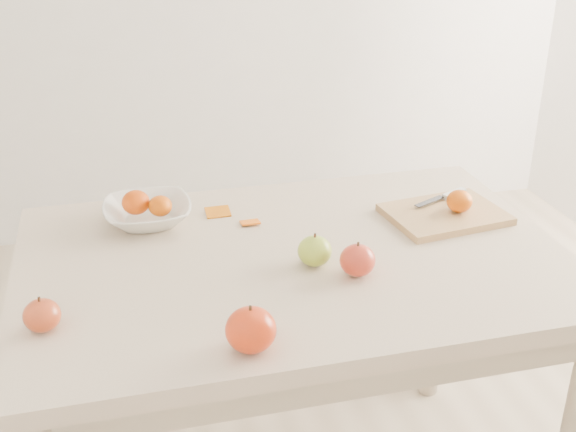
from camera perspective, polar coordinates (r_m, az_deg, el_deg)
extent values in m
cube|color=beige|center=(1.60, 0.44, -3.65)|extent=(1.20, 0.80, 0.04)
cylinder|color=#BCAA8E|center=(2.06, -17.07, -10.00)|extent=(0.06, 0.06, 0.71)
cylinder|color=#BCAA8E|center=(2.24, 11.70, -6.24)|extent=(0.06, 0.06, 0.71)
cube|color=tan|center=(1.80, 12.28, 0.13)|extent=(0.30, 0.23, 0.02)
ellipsoid|color=#D25607|center=(1.79, 13.39, 1.15)|extent=(0.06, 0.06, 0.05)
imported|color=white|center=(1.76, -11.03, 0.23)|extent=(0.21, 0.21, 0.05)
ellipsoid|color=#C73507|center=(1.75, -11.94, 1.07)|extent=(0.07, 0.07, 0.06)
ellipsoid|color=#C95707|center=(1.74, -10.07, 0.80)|extent=(0.06, 0.06, 0.05)
cube|color=#CB680E|center=(1.79, -5.56, 0.19)|extent=(0.06, 0.05, 0.01)
cube|color=orange|center=(1.73, -3.01, -0.57)|extent=(0.05, 0.04, 0.01)
cube|color=silver|center=(1.88, 12.99, 1.71)|extent=(0.08, 0.05, 0.01)
cube|color=#37393F|center=(1.82, 11.12, 1.15)|extent=(0.09, 0.05, 0.00)
ellipsoid|color=#749E18|center=(1.54, 2.13, -2.77)|extent=(0.07, 0.07, 0.07)
ellipsoid|color=#A20B11|center=(1.51, 5.51, -3.50)|extent=(0.08, 0.08, 0.07)
ellipsoid|color=#980E06|center=(1.27, -2.96, -8.97)|extent=(0.09, 0.09, 0.08)
ellipsoid|color=maroon|center=(1.40, -18.87, -7.44)|extent=(0.07, 0.07, 0.06)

